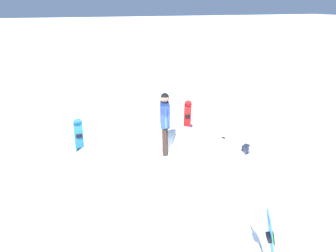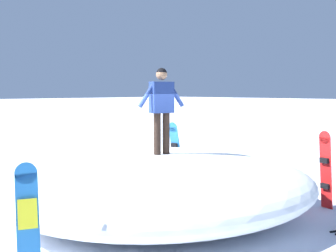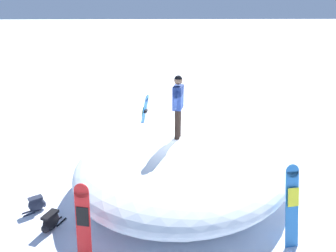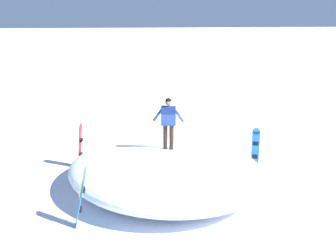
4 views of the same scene
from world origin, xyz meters
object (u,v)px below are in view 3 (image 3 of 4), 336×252
object	(u,v)px
snowboarder_standing	(178,101)
backpack_near	(37,204)
backpack_far	(50,221)
snowboard_secondary_upright	(84,225)
snowboard_tertiary_upright	(144,116)
snowboard_primary_upright	(292,205)

from	to	relation	value
snowboarder_standing	backpack_near	world-z (taller)	snowboarder_standing
backpack_far	snowboarder_standing	bearing A→B (deg)	124.63
backpack_near	snowboard_secondary_upright	bearing A→B (deg)	41.30
snowboard_secondary_upright	snowboard_tertiary_upright	distance (m)	6.39
snowboard_tertiary_upright	backpack_far	size ratio (longest dim) A/B	2.40
snowboard_tertiary_upright	snowboarder_standing	bearing A→B (deg)	17.39
backpack_near	backpack_far	world-z (taller)	backpack_far
snowboard_primary_upright	backpack_far	world-z (taller)	snowboard_primary_upright
snowboarder_standing	snowboard_primary_upright	size ratio (longest dim) A/B	0.99
snowboard_secondary_upright	snowboard_tertiary_upright	xyz separation A→B (m)	(-6.33, 0.89, -0.03)
snowboard_secondary_upright	snowboard_tertiary_upright	world-z (taller)	snowboard_secondary_upright
snowboard_secondary_upright	snowboard_tertiary_upright	size ratio (longest dim) A/B	1.03
snowboard_secondary_upright	backpack_near	bearing A→B (deg)	-138.70
snowboard_tertiary_upright	backpack_near	size ratio (longest dim) A/B	3.01
backpack_near	snowboard_primary_upright	bearing A→B (deg)	77.35
snowboard_primary_upright	snowboard_tertiary_upright	xyz separation A→B (m)	(-5.83, -3.17, -0.03)
backpack_near	backpack_far	distance (m)	0.90
snowboard_secondary_upright	snowboard_primary_upright	bearing A→B (deg)	96.98
snowboarder_standing	snowboard_tertiary_upright	bearing A→B (deg)	-162.61
snowboard_secondary_upright	backpack_near	distance (m)	2.44
snowboarder_standing	snowboard_secondary_upright	distance (m)	3.88
snowboarder_standing	backpack_far	xyz separation A→B (m)	(2.01, -2.91, -2.12)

